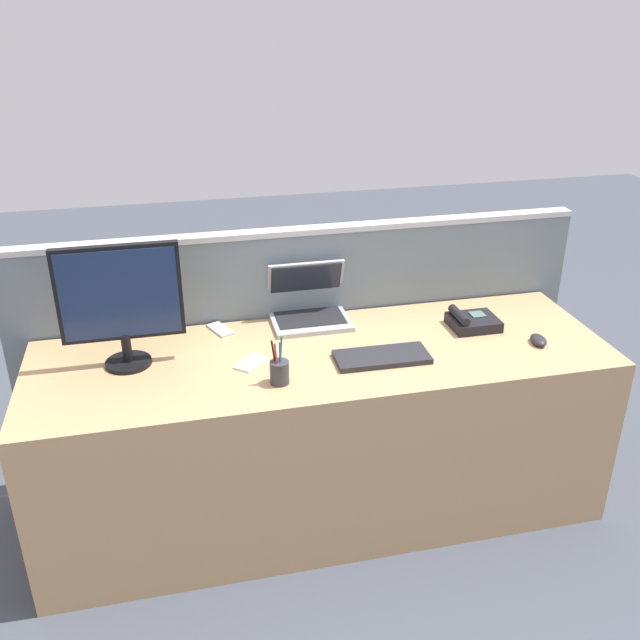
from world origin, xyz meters
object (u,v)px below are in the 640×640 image
Objects in this scene: desk_phone at (472,321)px; computer_mouse_right_hand at (538,340)px; laptop at (308,306)px; cell_phone_silver_slab at (220,329)px; pen_cup at (279,371)px; cell_phone_white_slab at (251,363)px; desktop_monitor at (120,299)px; keyboard_main at (382,357)px.

computer_mouse_right_hand is (0.20, -0.20, -0.01)m from desk_phone.
laptop is 0.96m from computer_mouse_right_hand.
computer_mouse_right_hand is 1.30m from cell_phone_silver_slab.
pen_cup is 1.38× the size of cell_phone_white_slab.
laptop is at bearing 159.90° from desk_phone.
laptop reaches higher than pen_cup.
desktop_monitor reaches higher than cell_phone_white_slab.
desktop_monitor is 1.63m from computer_mouse_right_hand.
pen_cup is at bearing -162.74° from desk_phone.
pen_cup is at bearing -112.96° from laptop.
cell_phone_silver_slab is at bearing 146.44° from cell_phone_white_slab.
desktop_monitor is 1.42m from desk_phone.
desktop_monitor is 2.58× the size of pen_cup.
desktop_monitor reaches higher than desk_phone.
cell_phone_silver_slab and cell_phone_white_slab have the same top height.
cell_phone_white_slab is at bearing 116.51° from pen_cup.
desktop_monitor reaches higher than pen_cup.
desk_phone is at bearing -34.18° from cell_phone_silver_slab.
cell_phone_silver_slab is at bearing 168.57° from desk_phone.
desk_phone is at bearing -0.19° from desktop_monitor.
laptop is at bearing 162.76° from computer_mouse_right_hand.
desktop_monitor is 1.00m from keyboard_main.
cell_phone_white_slab is (-0.30, -0.34, -0.06)m from laptop.
laptop is at bearing 67.04° from pen_cup.
desktop_monitor is at bearing 169.77° from keyboard_main.
pen_cup is (-0.22, -0.51, -0.01)m from laptop.
desk_phone is (0.65, -0.24, -0.03)m from laptop.
keyboard_main reaches higher than cell_phone_silver_slab.
cell_phone_white_slab is (-0.08, 0.17, -0.04)m from pen_cup.
desk_phone reaches higher than keyboard_main.
computer_mouse_right_hand is at bearing -0.10° from keyboard_main.
pen_cup is 0.51m from cell_phone_silver_slab.
keyboard_main is at bearing -11.34° from desktop_monitor.
cell_phone_silver_slab is at bearing 109.26° from pen_cup.
pen_cup is (-0.41, -0.08, 0.04)m from keyboard_main.
pen_cup reaches higher than cell_phone_silver_slab.
desktop_monitor is at bearing -173.67° from cell_phone_silver_slab.
cell_phone_white_slab is (0.45, -0.11, -0.26)m from desktop_monitor.
cell_phone_silver_slab is (-0.38, -0.03, -0.06)m from laptop.
keyboard_main is at bearing -64.93° from laptop.
keyboard_main is at bearing 31.93° from cell_phone_white_slab.
cell_phone_white_slab is (-0.95, -0.10, -0.02)m from desk_phone.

